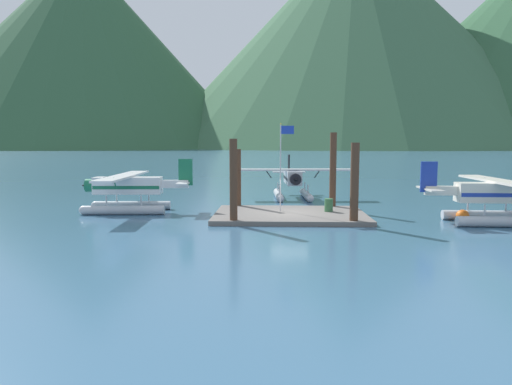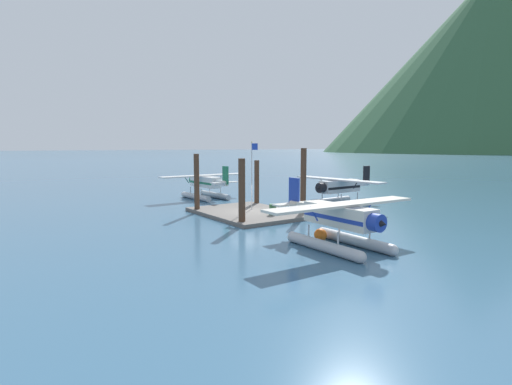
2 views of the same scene
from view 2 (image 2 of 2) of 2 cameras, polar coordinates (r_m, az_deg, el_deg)
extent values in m
plane|color=#38607F|center=(34.94, -1.12, -3.14)|extent=(1200.00, 1200.00, 0.00)
cube|color=#66605B|center=(34.91, -1.12, -2.90)|extent=(10.07, 7.21, 0.30)
cylinder|color=#4C3323|center=(36.11, -8.41, 1.29)|extent=(0.47, 0.47, 5.23)
cylinder|color=#4C3323|center=(29.83, -2.02, 0.04)|extent=(0.51, 0.51, 5.01)
cylinder|color=#4C3323|center=(39.69, 0.11, 1.32)|extent=(0.48, 0.48, 4.53)
cylinder|color=#4C3323|center=(34.01, 6.72, 1.43)|extent=(0.49, 0.49, 5.75)
cylinder|color=silver|center=(35.51, -0.60, 2.31)|extent=(0.08, 0.08, 5.91)
cube|color=#1E3DB2|center=(35.04, -0.20, 6.52)|extent=(0.90, 0.03, 0.56)
sphere|color=gold|center=(35.42, -0.61, 7.17)|extent=(0.10, 0.10, 0.10)
cylinder|color=#33663D|center=(33.02, 2.38, -2.42)|extent=(0.58, 0.58, 0.88)
torus|color=#33663D|center=(33.02, 2.38, -2.42)|extent=(0.62, 0.62, 0.04)
sphere|color=orange|center=(25.49, 9.13, -5.96)|extent=(0.81, 0.81, 0.81)
cone|color=#2D5638|center=(482.51, 30.34, 15.77)|extent=(327.18, 327.18, 180.52)
cylinder|color=#B7BABF|center=(45.11, -8.54, -0.60)|extent=(5.63, 0.94, 0.64)
sphere|color=#B7BABF|center=(47.57, -10.17, -0.26)|extent=(0.64, 0.64, 0.64)
cylinder|color=#B7BABF|center=(46.36, -5.84, -0.37)|extent=(5.63, 0.94, 0.64)
sphere|color=#B7BABF|center=(48.75, -7.56, -0.05)|extent=(0.64, 0.64, 0.64)
cylinder|color=#B7BABF|center=(46.08, -9.28, 0.38)|extent=(0.10, 0.10, 0.70)
cylinder|color=#B7BABF|center=(43.99, -7.80, 0.11)|extent=(0.10, 0.10, 0.70)
cylinder|color=#B7BABF|center=(47.31, -6.61, 0.58)|extent=(0.10, 0.10, 0.70)
cylinder|color=#B7BABF|center=(45.27, -5.05, 0.33)|extent=(0.10, 0.10, 0.70)
cube|color=white|center=(45.55, -7.20, 1.54)|extent=(4.86, 1.50, 1.20)
cube|color=#196B47|center=(45.56, -7.20, 1.42)|extent=(4.77, 1.51, 0.24)
cube|color=#283347|center=(46.46, -7.88, 2.04)|extent=(1.16, 1.11, 0.56)
cube|color=white|center=(45.76, -7.40, 2.40)|extent=(1.96, 10.46, 0.14)
cylinder|color=#196B47|center=(44.73, -9.84, 1.83)|extent=(0.11, 0.63, 0.84)
cylinder|color=#196B47|center=(46.92, -5.07, 2.12)|extent=(0.11, 0.63, 0.84)
cylinder|color=#196B47|center=(47.90, -8.83, 1.76)|extent=(0.65, 0.99, 0.96)
cone|color=black|center=(48.29, -9.09, 1.79)|extent=(0.37, 0.38, 0.36)
cube|color=white|center=(42.78, -5.01, 1.38)|extent=(2.22, 0.56, 0.56)
cube|color=#196B47|center=(41.96, -4.36, 2.45)|extent=(1.01, 0.17, 1.90)
cube|color=white|center=(42.10, -4.42, 1.44)|extent=(0.97, 3.24, 0.10)
cylinder|color=#B7BABF|center=(40.35, 13.09, -1.54)|extent=(0.92, 5.62, 0.64)
sphere|color=#B7BABF|center=(38.26, 10.41, -1.92)|extent=(0.64, 0.64, 0.64)
cylinder|color=#B7BABF|center=(41.97, 10.47, -1.17)|extent=(0.92, 5.62, 0.64)
sphere|color=#B7BABF|center=(39.96, 7.76, -1.51)|extent=(0.64, 0.64, 0.64)
cylinder|color=#B7BABF|center=(39.35, 12.00, -0.73)|extent=(0.10, 0.10, 0.70)
cylinder|color=#B7BABF|center=(41.19, 14.19, -0.47)|extent=(0.10, 0.10, 0.70)
cylinder|color=#B7BABF|center=(41.01, 9.36, -0.38)|extent=(0.10, 0.10, 0.70)
cylinder|color=#B7BABF|center=(42.78, 11.57, -0.15)|extent=(0.10, 0.10, 0.70)
cube|color=silver|center=(40.96, 11.81, 0.89)|extent=(1.48, 4.86, 1.20)
cube|color=black|center=(40.97, 11.81, 0.75)|extent=(1.49, 4.76, 0.24)
cube|color=#283347|center=(40.12, 10.81, 1.27)|extent=(1.11, 1.15, 0.56)
cube|color=silver|center=(40.68, 11.55, 1.81)|extent=(10.46, 1.92, 0.14)
cylinder|color=black|center=(39.30, 13.95, 1.09)|extent=(0.63, 0.11, 0.84)
cylinder|color=black|center=(42.18, 9.30, 1.56)|extent=(0.63, 0.11, 0.84)
cylinder|color=black|center=(38.97, 9.20, 0.66)|extent=(0.99, 0.65, 0.96)
cone|color=black|center=(38.65, 8.74, 0.62)|extent=(0.38, 0.37, 0.36)
cube|color=silver|center=(43.45, 14.63, 1.27)|extent=(0.55, 2.22, 0.56)
cube|color=black|center=(44.09, 15.39, 2.43)|extent=(0.17, 1.00, 1.90)
cube|color=silver|center=(44.07, 15.28, 1.45)|extent=(3.24, 0.96, 0.10)
cylinder|color=#B7BABF|center=(24.87, 13.67, -6.57)|extent=(5.61, 0.74, 0.64)
sphere|color=#B7BABF|center=(23.11, 18.79, -7.75)|extent=(0.64, 0.64, 0.64)
cylinder|color=#B7BABF|center=(23.15, 9.40, -7.46)|extent=(5.61, 0.74, 0.64)
sphere|color=#B7BABF|center=(21.25, 14.59, -8.86)|extent=(0.64, 0.64, 0.64)
cylinder|color=#B7BABF|center=(23.95, 15.82, -5.50)|extent=(0.10, 0.10, 0.70)
cylinder|color=#B7BABF|center=(25.54, 11.74, -4.64)|extent=(0.10, 0.10, 0.70)
cylinder|color=#B7BABF|center=(22.15, 11.55, -6.36)|extent=(0.10, 0.10, 0.70)
cylinder|color=#B7BABF|center=(23.87, 7.47, -5.35)|extent=(0.10, 0.10, 0.70)
cube|color=silver|center=(23.67, 11.71, -3.19)|extent=(4.82, 1.32, 1.20)
cube|color=#1E389E|center=(23.68, 11.70, -3.43)|extent=(4.73, 1.34, 0.24)
cube|color=#283347|center=(22.87, 13.64, -2.74)|extent=(1.12, 1.07, 0.56)
cube|color=silver|center=(23.35, 12.27, -1.67)|extent=(1.58, 10.42, 0.14)
cylinder|color=#1E389E|center=(25.01, 15.78, -2.00)|extent=(0.09, 0.62, 0.84)
cylinder|color=#1E389E|center=(21.90, 8.20, -3.01)|extent=(0.09, 0.62, 0.84)
cylinder|color=#1E389E|center=(21.88, 16.72, -4.13)|extent=(0.62, 0.97, 0.96)
cone|color=black|center=(21.60, 17.64, -4.30)|extent=(0.36, 0.37, 0.36)
cube|color=silver|center=(26.01, 6.65, -2.00)|extent=(2.21, 0.48, 0.56)
cube|color=#1E389E|center=(26.59, 5.43, 0.05)|extent=(1.00, 0.14, 1.90)
cube|color=silver|center=(26.61, 5.54, -1.57)|extent=(0.86, 3.21, 0.10)
camera|label=1|loc=(32.28, -56.31, 2.04)|focal=32.46mm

